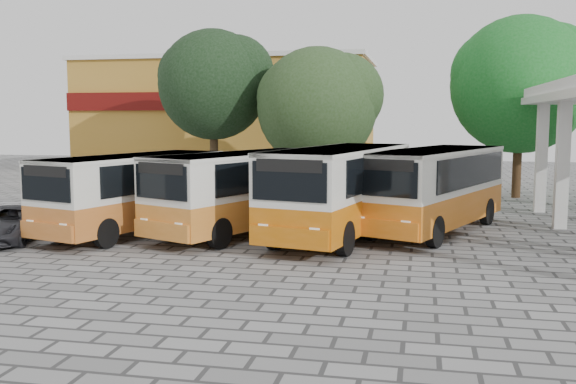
% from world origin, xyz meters
% --- Properties ---
extents(ground, '(90.00, 90.00, 0.00)m').
position_xyz_m(ground, '(0.00, 0.00, 0.00)').
color(ground, slate).
rests_on(ground, ground).
extents(shophouse_block, '(20.40, 10.40, 8.30)m').
position_xyz_m(shophouse_block, '(-11.00, 25.99, 4.16)').
color(shophouse_block, '#AB7825').
rests_on(shophouse_block, ground).
extents(bus_far_left, '(4.50, 8.23, 2.79)m').
position_xyz_m(bus_far_left, '(-7.25, 1.94, 1.62)').
color(bus_far_left, '#B46022').
rests_on(bus_far_left, ground).
extents(bus_centre_left, '(5.35, 8.57, 2.88)m').
position_xyz_m(bus_centre_left, '(-3.41, 2.66, 1.67)').
color(bus_centre_left, orange).
rests_on(bus_centre_left, ground).
extents(bus_centre_right, '(4.40, 9.00, 3.09)m').
position_xyz_m(bus_centre_right, '(0.04, 2.60, 1.79)').
color(bus_centre_right, '#B65A07').
rests_on(bus_centre_right, ground).
extents(bus_far_right, '(5.47, 8.89, 2.99)m').
position_xyz_m(bus_far_right, '(3.20, 4.37, 1.73)').
color(bus_far_right, '#CC6611').
rests_on(bus_far_right, ground).
extents(tree_left, '(6.37, 6.06, 8.96)m').
position_xyz_m(tree_left, '(-8.54, 15.05, 6.12)').
color(tree_left, '#4A3721').
rests_on(tree_left, ground).
extents(tree_middle, '(6.46, 6.16, 7.74)m').
position_xyz_m(tree_middle, '(-2.51, 13.68, 4.86)').
color(tree_middle, '#3A2712').
rests_on(tree_middle, ground).
extents(tree_right, '(7.32, 6.98, 9.27)m').
position_xyz_m(tree_right, '(7.64, 15.61, 6.01)').
color(tree_right, '#442D19').
rests_on(tree_right, ground).
extents(parked_car, '(2.84, 4.49, 1.16)m').
position_xyz_m(parked_car, '(-10.72, -0.32, 0.58)').
color(parked_car, black).
rests_on(parked_car, ground).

